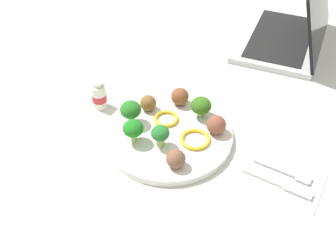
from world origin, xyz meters
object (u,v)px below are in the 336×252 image
object	(u,v)px
broccoli_floret_front_left	(131,110)
meatball_far_rim	(148,103)
broccoli_floret_center	(161,134)
pepper_ring_front_left	(166,119)
laptop	(291,31)
meatball_back_right	(176,159)
knife	(280,183)
broccoli_floret_mid_right	(133,129)
meatball_back_left	(180,96)
fork	(285,171)
pepper_ring_mid_left	(195,140)
meatball_front_left	(216,125)
plate	(168,136)
broccoli_floret_back_left	(201,106)
yogurt_bottle	(99,96)
napkin	(279,178)

from	to	relation	value
broccoli_floret_front_left	meatball_far_rim	bearing A→B (deg)	74.57
broccoli_floret_center	pepper_ring_front_left	world-z (taller)	broccoli_floret_center
broccoli_floret_center	laptop	distance (m)	0.56
meatball_back_right	knife	size ratio (longest dim) A/B	0.27
broccoli_floret_mid_right	knife	distance (m)	0.31
meatball_back_left	pepper_ring_front_left	distance (m)	0.07
broccoli_floret_center	fork	xyz separation A→B (m)	(0.26, 0.04, -0.04)
meatball_far_rim	pepper_ring_mid_left	xyz separation A→B (m)	(0.14, -0.06, -0.01)
broccoli_floret_front_left	meatball_front_left	world-z (taller)	broccoli_floret_front_left
broccoli_floret_center	pepper_ring_mid_left	xyz separation A→B (m)	(0.06, 0.04, -0.03)
meatball_back_right	meatball_back_left	size ratio (longest dim) A/B	0.96
plate	broccoli_floret_center	world-z (taller)	broccoli_floret_center
plate	meatball_back_left	size ratio (longest dim) A/B	6.82
plate	meatball_back_right	bearing A→B (deg)	-57.94
meatball_back_right	knife	distance (m)	0.21
plate	pepper_ring_mid_left	xyz separation A→B (m)	(0.06, -0.00, 0.01)
broccoli_floret_back_left	laptop	distance (m)	0.43
meatball_front_left	fork	size ratio (longest dim) A/B	0.35
meatball_back_left	fork	xyz separation A→B (m)	(0.27, -0.11, -0.03)
fork	yogurt_bottle	world-z (taller)	yogurt_bottle
broccoli_floret_mid_right	knife	size ratio (longest dim) A/B	0.36
plate	fork	size ratio (longest dim) A/B	2.31
broccoli_floret_center	pepper_ring_front_left	size ratio (longest dim) A/B	0.89
broccoli_floret_back_left	meatball_front_left	world-z (taller)	broccoli_floret_back_left
broccoli_floret_front_left	meatball_far_rim	size ratio (longest dim) A/B	1.50
plate	laptop	size ratio (longest dim) A/B	0.86
knife	yogurt_bottle	distance (m)	0.45
yogurt_bottle	pepper_ring_mid_left	bearing A→B (deg)	-8.74
napkin	knife	world-z (taller)	knife
fork	pepper_ring_mid_left	bearing A→B (deg)	179.04
meatball_back_left	laptop	bearing A→B (deg)	65.56
plate	fork	distance (m)	0.26
meatball_back_left	laptop	size ratio (longest dim) A/B	0.13
pepper_ring_front_left	napkin	xyz separation A→B (m)	(0.27, -0.06, -0.02)
pepper_ring_front_left	laptop	distance (m)	0.49
meatball_back_left	laptop	world-z (taller)	laptop
broccoli_floret_front_left	napkin	xyz separation A→B (m)	(0.34, -0.02, -0.05)
broccoli_floret_mid_right	pepper_ring_front_left	bearing A→B (deg)	67.23
meatball_front_left	knife	world-z (taller)	meatball_front_left
meatball_far_rim	laptop	world-z (taller)	laptop
plate	broccoli_floret_front_left	world-z (taller)	broccoli_floret_front_left
broccoli_floret_back_left	pepper_ring_front_left	bearing A→B (deg)	-146.07
plate	broccoli_floret_back_left	size ratio (longest dim) A/B	5.79
napkin	yogurt_bottle	distance (m)	0.44
broccoli_floret_mid_right	pepper_ring_front_left	world-z (taller)	broccoli_floret_mid_right
plate	broccoli_floret_mid_right	xyz separation A→B (m)	(-0.06, -0.05, 0.04)
meatball_back_left	meatball_front_left	bearing A→B (deg)	-29.49
broccoli_floret_mid_right	pepper_ring_mid_left	bearing A→B (deg)	22.72
broccoli_floret_mid_right	yogurt_bottle	world-z (taller)	yogurt_bottle
meatball_back_right	fork	distance (m)	0.22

